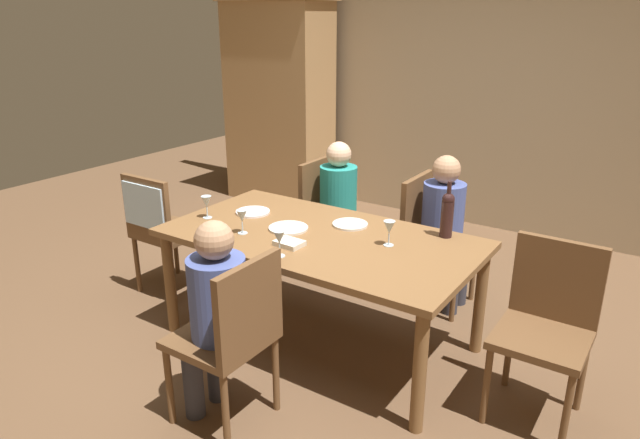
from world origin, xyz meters
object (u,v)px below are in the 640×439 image
Objects in this scene: chair_right_end at (548,318)px; person_woman_host at (341,200)px; dinner_plate_host at (253,212)px; dinner_plate_guest_left at (350,224)px; chair_near at (233,331)px; dinner_plate_guest_right at (288,228)px; armoire_cabinet at (279,101)px; wine_glass_centre at (279,238)px; person_man_guest at (446,221)px; wine_glass_far at (207,202)px; wine_glass_near_right at (242,217)px; dining_table at (320,246)px; chair_left_end at (157,219)px; chair_far_left at (329,210)px; chair_far_right at (430,232)px; person_man_bearded at (215,307)px; wine_glass_near_left at (389,228)px; wine_bottle_tall_green at (447,213)px.

chair_right_end is 1.90m from person_woman_host.
dinner_plate_host is 1.02× the size of dinner_plate_guest_left.
dinner_plate_guest_right is at bearing 19.59° from chair_near.
armoire_cabinet is 14.63× the size of wine_glass_centre.
wine_glass_far is at bearing -49.84° from person_man_guest.
wine_glass_near_right reaches higher than dinner_plate_guest_right.
chair_right_end is at bearing 47.53° from person_man_guest.
wine_glass_far is (-0.87, 0.73, 0.30)m from chair_near.
chair_left_end is (-1.32, -0.12, -0.05)m from dining_table.
dining_table is 0.99m from person_man_guest.
armoire_cabinet is at bearing -129.80° from person_woman_host.
wine_glass_near_right is (-1.73, -0.32, 0.30)m from chair_right_end.
chair_far_left reaches higher than wine_glass_far.
armoire_cabinet reaches higher than dinner_plate_host.
dinner_plate_host is (-0.94, -0.80, 0.20)m from chair_far_right.
dinner_plate_host is at bearing -14.12° from person_woman_host.
person_man_guest is 1.13m from dinner_plate_guest_right.
person_man_bearded reaches higher than chair_far_left.
chair_near is 3.75× the size of dinner_plate_guest_right.
wine_glass_near_right is (-0.86, -1.12, 0.19)m from person_man_guest.
dining_table is 0.90m from chair_near.
wine_glass_near_right is 1.00× the size of wine_glass_far.
dinner_plate_guest_right is (-0.22, -0.02, 0.08)m from dining_table.
chair_left_end is 1.51m from person_man_bearded.
dinner_plate_guest_right is at bearing 4.12° from chair_right_end.
person_man_guest reaches higher than chair_near.
wine_glass_far is (-0.27, -1.04, 0.30)m from chair_far_left.
dinner_plate_guest_right is at bearing 17.78° from chair_far_left.
chair_near is (0.09, -0.89, -0.12)m from dining_table.
person_man_bearded reaches higher than wine_glass_centre.
chair_right_end is 6.17× the size of wine_glass_centre.
person_man_bearded reaches higher than dinner_plate_guest_left.
wine_glass_far is at bearing 167.49° from wine_glass_near_right.
dining_table is 2.05× the size of chair_far_left.
chair_near is at bearing 18.66° from chair_far_left.
person_man_bearded is at bearing -91.65° from dining_table.
dinner_plate_guest_right is (-0.28, -0.27, 0.00)m from dinner_plate_guest_left.
wine_glass_near_left reaches higher than dinner_plate_guest_right.
dining_table is 1.74× the size of person_man_bearded.
wine_glass_centre reaches higher than dinner_plate_guest_right.
person_woman_host reaches higher than dinner_plate_guest_right.
chair_near is 0.85× the size of person_woman_host.
armoire_cabinet is 9.77× the size of dinner_plate_guest_left.
armoire_cabinet is 3.08m from dining_table.
wine_bottle_tall_green is 1.22m from wine_glass_near_right.
chair_right_end is 1.19m from person_man_guest.
dining_table is 0.61m from dinner_plate_host.
dining_table is at bearing 6.25° from dinner_plate_guest_right.
person_man_bearded is at bearing -44.13° from wine_glass_far.
dinner_plate_host is at bearing 52.95° from wine_glass_far.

